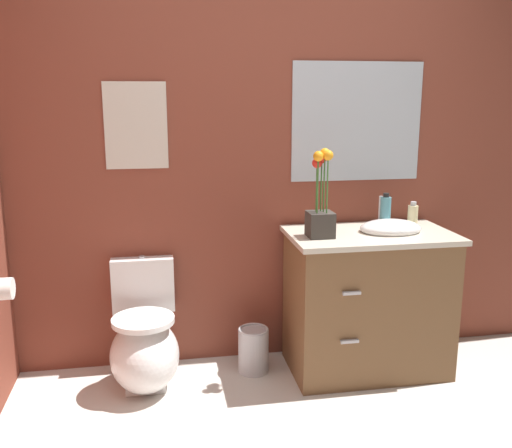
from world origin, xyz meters
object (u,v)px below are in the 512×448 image
lotion_bottle (385,211)px  wall_mirror (357,122)px  wall_poster (136,126)px  vanity_cabinet (368,300)px  soap_bottle (413,215)px  trash_bin (253,350)px  toilet_paper_roll (1,289)px  toilet (145,344)px  flower_vase (321,208)px

lotion_bottle → wall_mirror: (-0.14, 0.16, 0.52)m
lotion_bottle → wall_poster: bearing=173.7°
vanity_cabinet → soap_bottle: bearing=21.4°
trash_bin → soap_bottle: bearing=2.6°
soap_bottle → toilet_paper_roll: size_ratio=1.34×
trash_bin → toilet_paper_roll: bearing=-169.2°
toilet → lotion_bottle: lotion_bottle is taller
wall_mirror → toilet_paper_roll: size_ratio=7.27×
toilet → trash_bin: bearing=4.6°
toilet_paper_roll → trash_bin: bearing=10.8°
vanity_cabinet → flower_vase: flower_vase is taller
soap_bottle → trash_bin: 1.24m
soap_bottle → toilet: bearing=-176.6°
vanity_cabinet → wall_mirror: wall_mirror is taller
vanity_cabinet → lotion_bottle: (0.14, 0.14, 0.50)m
toilet → soap_bottle: size_ratio=4.68×
toilet → vanity_cabinet: 1.31m
toilet → toilet_paper_roll: (-0.67, -0.20, 0.44)m
wall_poster → wall_mirror: 1.30m
flower_vase → toilet_paper_roll: size_ratio=4.45×
wall_mirror → trash_bin: bearing=-161.9°
lotion_bottle → trash_bin: 1.14m
vanity_cabinet → soap_bottle: size_ratio=6.92×
lotion_bottle → trash_bin: (-0.81, -0.06, -0.80)m
vanity_cabinet → wall_poster: 1.67m
soap_bottle → lotion_bottle: size_ratio=0.73×
soap_bottle → trash_bin: (-0.98, -0.04, -0.77)m
vanity_cabinet → soap_bottle: 0.58m
toilet → toilet_paper_roll: 0.82m
toilet → soap_bottle: 1.74m
wall_poster → wall_mirror: (1.30, 0.00, 0.01)m
toilet → vanity_cabinet: (1.30, -0.03, 0.19)m
lotion_bottle → wall_mirror: wall_mirror is taller
toilet → wall_poster: wall_poster is taller
flower_vase → wall_mirror: 0.64m
trash_bin → flower_vase: bearing=-19.0°
soap_bottle → wall_poster: 1.70m
soap_bottle → vanity_cabinet: bearing=-158.6°
soap_bottle → wall_mirror: (-0.31, 0.17, 0.54)m
wall_mirror → vanity_cabinet: bearing=-89.5°
flower_vase → wall_poster: 1.13m
soap_bottle → wall_mirror: wall_mirror is taller
flower_vase → soap_bottle: 0.65m
soap_bottle → lotion_bottle: lotion_bottle is taller
vanity_cabinet → lotion_bottle: 0.54m
flower_vase → lotion_bottle: bearing=21.6°
toilet → vanity_cabinet: bearing=-1.2°
wall_poster → toilet_paper_roll: 1.11m
soap_bottle → toilet_paper_roll: soap_bottle is taller
soap_bottle → wall_mirror: bearing=150.7°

